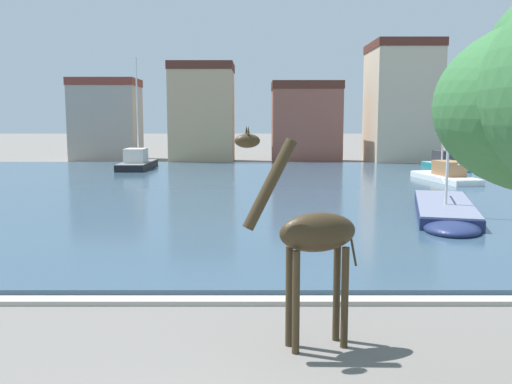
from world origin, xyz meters
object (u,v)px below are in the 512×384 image
(giraffe_statue, at_px, (309,237))
(sailboat_navy, at_px, (443,214))
(sailboat_white, at_px, (439,176))
(sailboat_black, at_px, (136,164))
(sailboat_teal, at_px, (445,165))

(giraffe_statue, height_order, sailboat_navy, sailboat_navy)
(sailboat_white, bearing_deg, sailboat_black, 158.11)
(sailboat_white, xyz_separation_m, sailboat_black, (-22.71, 9.12, 0.12))
(giraffe_statue, relative_size, sailboat_black, 0.47)
(sailboat_navy, bearing_deg, sailboat_black, 127.62)
(sailboat_white, relative_size, sailboat_black, 0.83)
(giraffe_statue, bearing_deg, sailboat_white, 67.17)
(sailboat_black, height_order, sailboat_teal, sailboat_black)
(sailboat_white, height_order, sailboat_teal, sailboat_teal)
(giraffe_statue, height_order, sailboat_teal, sailboat_teal)
(sailboat_black, bearing_deg, sailboat_navy, -52.38)
(giraffe_statue, relative_size, sailboat_navy, 0.45)
(sailboat_white, bearing_deg, sailboat_teal, 68.98)
(sailboat_navy, distance_m, sailboat_white, 15.14)
(sailboat_teal, bearing_deg, sailboat_black, 178.09)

